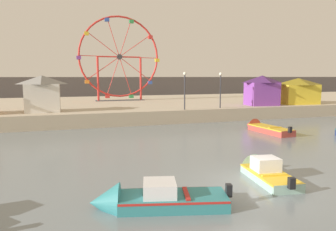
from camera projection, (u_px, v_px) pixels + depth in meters
The scene contains 12 objects.
ground_plane at pixel (254, 186), 13.19m from camera, with size 240.00×240.00×0.00m, color slate.
quay_promenade at pixel (123, 107), 40.93m from camera, with size 110.00×24.67×1.29m, color #B7A88E.
distant_town_skyline at pixel (100, 88), 64.52m from camera, with size 140.00×3.00×4.40m, color #564C47.
motorboat_teal_painted at pixel (148, 200), 10.97m from camera, with size 4.97×2.57×1.39m.
motorboat_seafoam at pixel (262, 170), 14.42m from camera, with size 1.87×4.26×1.41m.
motorboat_faded_red at pixel (263, 128), 26.38m from camera, with size 1.63×5.47×1.31m.
ferris_wheel_red_frame at pixel (119, 58), 42.04m from camera, with size 10.97×1.20×11.13m.
carnival_booth_yellow_awning at pixel (298, 90), 37.37m from camera, with size 4.95×3.38×3.04m.
carnival_booth_white_ticket at pixel (43, 93), 29.04m from camera, with size 3.32×2.72×3.33m.
carnival_booth_purple_stall at pixel (262, 90), 35.67m from camera, with size 3.82×3.08×3.34m.
promenade_lamp_near at pixel (221, 85), 32.41m from camera, with size 0.32×0.32×3.64m.
promenade_lamp_far at pixel (185, 85), 30.78m from camera, with size 0.32×0.32×3.67m.
Camera 1 is at (-7.44, -10.94, 4.52)m, focal length 33.95 mm.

